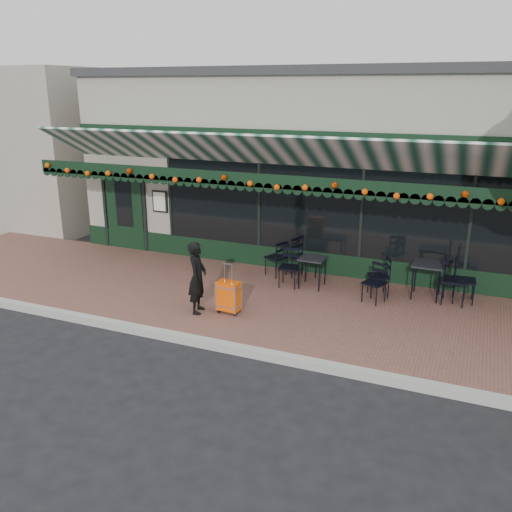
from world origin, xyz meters
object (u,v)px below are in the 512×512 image
at_px(chair_b_front, 289,268).
at_px(chair_a_right, 455,281).
at_px(suitcase, 229,297).
at_px(chair_a_front, 374,283).
at_px(chair_a_left, 379,277).
at_px(chair_a_extra, 464,281).
at_px(woman, 197,278).
at_px(chair_b_left, 276,258).
at_px(chair_b_right, 304,258).
at_px(cafe_table_b, 313,260).
at_px(cafe_table_a, 428,267).

bearing_deg(chair_b_front, chair_a_right, 0.21).
distance_m(suitcase, chair_a_front, 2.91).
bearing_deg(chair_a_left, chair_a_extra, 77.76).
distance_m(woman, chair_b_front, 2.29).
height_order(chair_a_extra, chair_b_left, chair_a_extra).
bearing_deg(chair_b_front, suitcase, -113.15).
bearing_deg(chair_b_right, chair_a_front, -96.71).
xyz_separation_m(cafe_table_b, chair_a_extra, (3.03, 0.35, -0.15)).
bearing_deg(cafe_table_b, chair_a_front, -14.37).
bearing_deg(chair_a_extra, chair_a_left, 97.51).
bearing_deg(cafe_table_a, chair_b_left, 178.32).
height_order(chair_a_front, chair_a_extra, chair_a_extra).
bearing_deg(chair_a_front, chair_a_left, 109.31).
distance_m(chair_a_left, chair_a_extra, 1.66).
distance_m(cafe_table_a, chair_b_left, 3.30).
xyz_separation_m(woman, chair_b_right, (1.25, 2.61, -0.23)).
relative_size(cafe_table_b, chair_a_right, 0.70).
xyz_separation_m(chair_a_extra, chair_b_left, (-4.00, 0.06, -0.03)).
bearing_deg(chair_a_front, chair_b_left, -176.69).
bearing_deg(suitcase, chair_b_front, 77.06).
height_order(chair_b_left, chair_b_right, chair_b_right).
bearing_deg(cafe_table_b, chair_b_right, 125.94).
relative_size(suitcase, chair_b_left, 1.18).
height_order(woman, suitcase, woman).
distance_m(cafe_table_b, chair_b_front, 0.53).
height_order(cafe_table_b, chair_a_front, chair_a_front).
bearing_deg(woman, cafe_table_a, -71.28).
height_order(chair_a_front, chair_b_front, chair_b_front).
bearing_deg(chair_a_front, chair_b_right, 175.72).
bearing_deg(chair_b_left, chair_a_right, 110.27).
bearing_deg(cafe_table_b, chair_a_extra, 6.54).
distance_m(suitcase, chair_a_left, 3.14).
height_order(cafe_table_a, cafe_table_b, cafe_table_a).
bearing_deg(chair_b_left, chair_a_extra, 112.70).
relative_size(cafe_table_a, chair_b_left, 0.87).
height_order(cafe_table_a, chair_a_front, chair_a_front).
height_order(suitcase, cafe_table_b, suitcase).
bearing_deg(chair_b_front, cafe_table_a, 3.85).
relative_size(cafe_table_a, chair_a_front, 0.91).
relative_size(cafe_table_a, chair_a_extra, 0.82).
bearing_deg(chair_a_extra, chair_a_front, 109.49).
bearing_deg(chair_b_right, chair_a_left, -85.55).
distance_m(cafe_table_b, chair_a_extra, 3.05).
height_order(chair_a_extra, chair_b_right, chair_b_right).
distance_m(woman, cafe_table_b, 2.67).
distance_m(cafe_table_a, chair_b_right, 2.66).
height_order(woman, chair_b_front, woman).
xyz_separation_m(suitcase, chair_a_right, (3.89, 2.14, 0.15)).
bearing_deg(cafe_table_a, chair_a_extra, 2.86).
height_order(suitcase, chair_b_front, suitcase).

